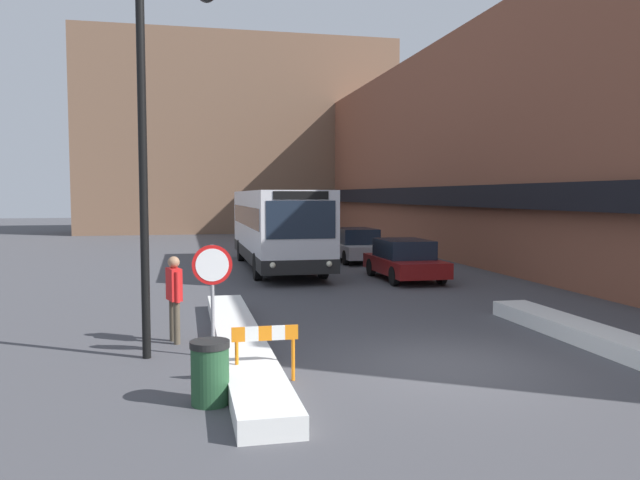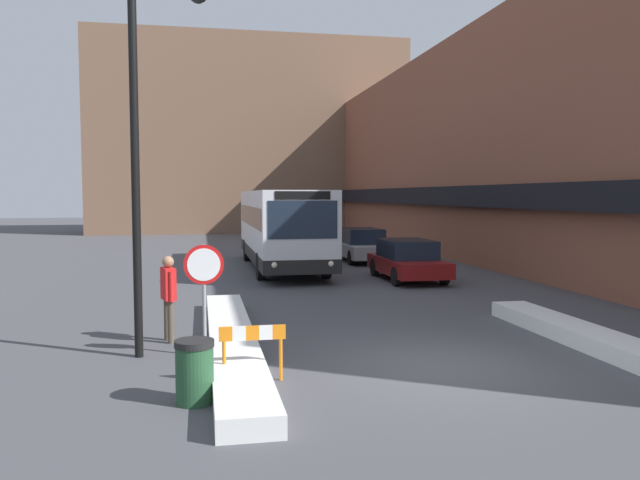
{
  "view_description": "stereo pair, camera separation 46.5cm",
  "coord_description": "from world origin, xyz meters",
  "px_view_note": "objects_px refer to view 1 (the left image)",
  "views": [
    {
      "loc": [
        -4.64,
        -10.3,
        3.09
      ],
      "look_at": [
        -0.71,
        7.72,
        1.76
      ],
      "focal_mm": 35.0,
      "sensor_mm": 36.0,
      "label": 1
    },
    {
      "loc": [
        -4.19,
        -10.4,
        3.09
      ],
      "look_at": [
        -0.71,
        7.72,
        1.76
      ],
      "focal_mm": 35.0,
      "sensor_mm": 36.0,
      "label": 2
    }
  ],
  "objects_px": {
    "pedestrian": "(174,291)",
    "trash_bin": "(210,372)",
    "parked_car_middle": "(356,245)",
    "construction_barricade": "(265,342)",
    "parked_car_front": "(404,260)",
    "street_lamp": "(157,126)",
    "city_bus": "(277,227)",
    "stop_sign": "(212,276)"
  },
  "relations": [
    {
      "from": "pedestrian",
      "to": "trash_bin",
      "type": "bearing_deg",
      "value": -8.48
    },
    {
      "from": "parked_car_middle",
      "to": "pedestrian",
      "type": "height_order",
      "value": "pedestrian"
    },
    {
      "from": "parked_car_middle",
      "to": "trash_bin",
      "type": "xyz_separation_m",
      "value": [
        -7.51,
        -18.88,
        -0.29
      ]
    },
    {
      "from": "pedestrian",
      "to": "construction_barricade",
      "type": "distance_m",
      "value": 3.54
    },
    {
      "from": "parked_car_front",
      "to": "pedestrian",
      "type": "distance_m",
      "value": 11.55
    },
    {
      "from": "street_lamp",
      "to": "pedestrian",
      "type": "bearing_deg",
      "value": 78.08
    },
    {
      "from": "parked_car_front",
      "to": "trash_bin",
      "type": "xyz_separation_m",
      "value": [
        -7.51,
        -12.32,
        -0.26
      ]
    },
    {
      "from": "street_lamp",
      "to": "parked_car_middle",
      "type": "bearing_deg",
      "value": 62.48
    },
    {
      "from": "parked_car_front",
      "to": "parked_car_middle",
      "type": "relative_size",
      "value": 0.95
    },
    {
      "from": "city_bus",
      "to": "parked_car_front",
      "type": "height_order",
      "value": "city_bus"
    },
    {
      "from": "parked_car_middle",
      "to": "trash_bin",
      "type": "distance_m",
      "value": 20.32
    },
    {
      "from": "parked_car_middle",
      "to": "construction_barricade",
      "type": "height_order",
      "value": "parked_car_middle"
    },
    {
      "from": "trash_bin",
      "to": "street_lamp",
      "type": "bearing_deg",
      "value": 105.59
    },
    {
      "from": "city_bus",
      "to": "street_lamp",
      "type": "bearing_deg",
      "value": -107.2
    },
    {
      "from": "stop_sign",
      "to": "construction_barricade",
      "type": "bearing_deg",
      "value": -67.05
    },
    {
      "from": "trash_bin",
      "to": "parked_car_middle",
      "type": "bearing_deg",
      "value": 68.32
    },
    {
      "from": "street_lamp",
      "to": "city_bus",
      "type": "bearing_deg",
      "value": 72.8
    },
    {
      "from": "city_bus",
      "to": "construction_barricade",
      "type": "height_order",
      "value": "city_bus"
    },
    {
      "from": "city_bus",
      "to": "pedestrian",
      "type": "distance_m",
      "value": 13.29
    },
    {
      "from": "trash_bin",
      "to": "pedestrian",
      "type": "bearing_deg",
      "value": 97.93
    },
    {
      "from": "city_bus",
      "to": "street_lamp",
      "type": "xyz_separation_m",
      "value": [
        -4.27,
        -13.81,
        2.61
      ]
    },
    {
      "from": "street_lamp",
      "to": "pedestrian",
      "type": "xyz_separation_m",
      "value": [
        0.25,
        1.16,
        -3.28
      ]
    },
    {
      "from": "stop_sign",
      "to": "trash_bin",
      "type": "relative_size",
      "value": 2.27
    },
    {
      "from": "parked_car_front",
      "to": "construction_barricade",
      "type": "relative_size",
      "value": 3.94
    },
    {
      "from": "stop_sign",
      "to": "trash_bin",
      "type": "bearing_deg",
      "value": -93.47
    },
    {
      "from": "parked_car_front",
      "to": "street_lamp",
      "type": "distance_m",
      "value": 13.07
    },
    {
      "from": "parked_car_middle",
      "to": "stop_sign",
      "type": "relative_size",
      "value": 2.12
    },
    {
      "from": "city_bus",
      "to": "parked_car_front",
      "type": "xyz_separation_m",
      "value": [
        4.05,
        -4.4,
        -1.02
      ]
    },
    {
      "from": "parked_car_middle",
      "to": "street_lamp",
      "type": "bearing_deg",
      "value": -117.52
    },
    {
      "from": "parked_car_front",
      "to": "parked_car_middle",
      "type": "xyz_separation_m",
      "value": [
        -0.0,
        6.56,
        0.03
      ]
    },
    {
      "from": "stop_sign",
      "to": "pedestrian",
      "type": "relative_size",
      "value": 1.18
    },
    {
      "from": "parked_car_middle",
      "to": "trash_bin",
      "type": "bearing_deg",
      "value": -111.68
    },
    {
      "from": "parked_car_front",
      "to": "street_lamp",
      "type": "relative_size",
      "value": 0.61
    },
    {
      "from": "street_lamp",
      "to": "pedestrian",
      "type": "distance_m",
      "value": 3.48
    },
    {
      "from": "city_bus",
      "to": "street_lamp",
      "type": "relative_size",
      "value": 1.56
    },
    {
      "from": "city_bus",
      "to": "trash_bin",
      "type": "bearing_deg",
      "value": -101.69
    },
    {
      "from": "city_bus",
      "to": "parked_car_middle",
      "type": "xyz_separation_m",
      "value": [
        4.05,
        2.16,
        -0.99
      ]
    },
    {
      "from": "city_bus",
      "to": "construction_barricade",
      "type": "relative_size",
      "value": 10.15
    },
    {
      "from": "stop_sign",
      "to": "city_bus",
      "type": "bearing_deg",
      "value": 76.76
    },
    {
      "from": "parked_car_front",
      "to": "street_lamp",
      "type": "xyz_separation_m",
      "value": [
        -8.32,
        -9.41,
        3.63
      ]
    },
    {
      "from": "pedestrian",
      "to": "trash_bin",
      "type": "relative_size",
      "value": 1.92
    },
    {
      "from": "parked_car_front",
      "to": "street_lamp",
      "type": "bearing_deg",
      "value": -131.49
    }
  ]
}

